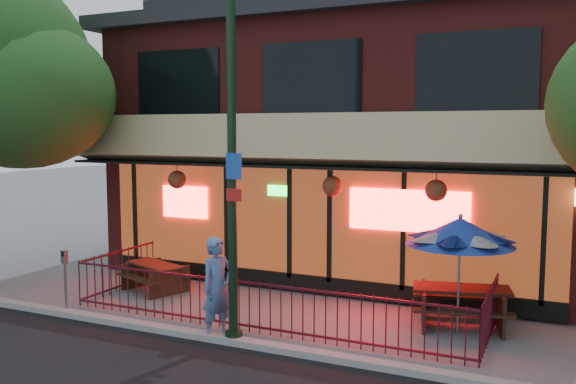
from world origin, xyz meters
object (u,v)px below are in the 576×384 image
street_light (232,168)px  picnic_table_right (461,301)px  pedestrian (218,288)px  parking_meter_near (65,271)px  patio_umbrella (460,231)px  picnic_table_left (155,273)px

street_light → picnic_table_right: (3.60, 2.60, -2.63)m
pedestrian → parking_meter_near: 3.65m
street_light → parking_meter_near: bearing=180.0°
street_light → parking_meter_near: 4.58m
patio_umbrella → parking_meter_near: (-7.60, -2.19, -1.03)m
street_light → pedestrian: (-0.36, 0.05, -2.20)m
street_light → pedestrian: bearing=171.6°
picnic_table_right → patio_umbrella: size_ratio=0.92×
picnic_table_left → patio_umbrella: patio_umbrella is taller
pedestrian → parking_meter_near: bearing=111.6°
picnic_table_right → pedestrian: bearing=-147.3°
picnic_table_left → parking_meter_near: 2.39m
picnic_table_left → patio_umbrella: size_ratio=0.81×
street_light → parking_meter_near: street_light is taller
picnic_table_left → picnic_table_right: picnic_table_right is taller
picnic_table_left → patio_umbrella: 7.20m
pedestrian → picnic_table_right: bearing=-36.4°
picnic_table_right → parking_meter_near: (-7.60, -2.59, 0.40)m
picnic_table_right → parking_meter_near: parking_meter_near is taller
picnic_table_left → picnic_table_right: size_ratio=0.88×
picnic_table_left → patio_umbrella: (7.04, -0.09, 1.51)m
street_light → picnic_table_right: street_light is taller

